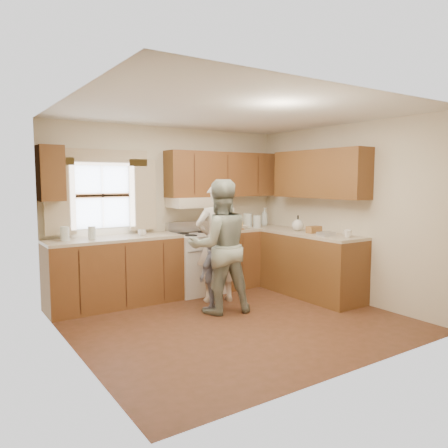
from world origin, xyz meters
TOP-DOWN VIEW (x-y plane):
  - room at (0.00, 0.00)m, footprint 3.80×3.80m
  - kitchen_fixtures at (0.61, 1.08)m, footprint 3.80×2.25m
  - stove at (0.30, 1.44)m, footprint 0.76×0.67m
  - woman_left at (0.28, 0.85)m, footprint 0.70×0.56m
  - woman_right at (0.04, 0.40)m, footprint 0.97×0.84m
  - child at (-0.01, 0.48)m, footprint 0.61×0.44m

SIDE VIEW (x-z plane):
  - stove at x=0.30m, z-range -0.07..1.00m
  - child at x=-0.01m, z-range 0.00..0.96m
  - woman_left at x=0.28m, z-range 0.00..1.67m
  - kitchen_fixtures at x=0.61m, z-range -0.24..1.91m
  - woman_right at x=0.04m, z-range 0.00..1.72m
  - room at x=0.00m, z-range -0.65..3.15m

